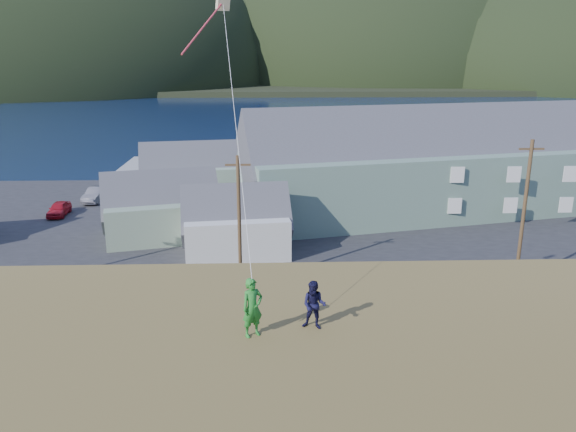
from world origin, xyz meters
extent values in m
plane|color=#0A1638|center=(0.00, 0.00, 0.00)|extent=(900.00, 900.00, 0.00)
cube|color=#4C3D19|center=(0.00, -2.00, 0.05)|extent=(110.00, 8.00, 0.10)
cube|color=#28282B|center=(0.00, 17.00, 0.06)|extent=(72.00, 36.00, 0.12)
cube|color=gray|center=(-6.00, 40.00, 0.45)|extent=(26.00, 14.00, 0.90)
cube|color=black|center=(0.00, 330.00, 1.00)|extent=(900.00, 320.00, 2.00)
ellipsoid|color=black|center=(-120.00, 260.00, 2.00)|extent=(260.00, 234.00, 143.00)
ellipsoid|color=black|center=(-20.00, 300.00, 2.00)|extent=(200.00, 180.00, 100.00)
ellipsoid|color=black|center=(70.00, 290.00, 2.00)|extent=(230.00, 207.00, 142.60)
cube|color=gray|center=(15.62, 19.36, 3.16)|extent=(36.77, 17.66, 6.07)
cube|color=#47474C|center=(15.62, 19.36, 7.81)|extent=(37.21, 17.53, 9.87)
cube|color=gray|center=(-8.79, 12.57, 1.72)|extent=(10.21, 8.01, 3.21)
cube|color=#47474C|center=(-8.79, 12.57, 4.13)|extent=(10.64, 7.93, 5.81)
cube|color=silver|center=(-2.32, 8.37, 1.67)|extent=(8.35, 6.41, 3.10)
cube|color=#47474C|center=(-2.32, 8.37, 4.00)|extent=(8.84, 6.37, 5.44)
cube|color=gray|center=(-8.30, 27.22, 1.75)|extent=(11.02, 7.65, 3.26)
cube|color=#47474C|center=(-8.30, 27.22, 4.30)|extent=(11.51, 7.66, 6.04)
cylinder|color=#47331E|center=(-1.70, 1.50, 4.55)|extent=(0.24, 0.24, 8.86)
cylinder|color=#47331E|center=(16.79, 1.50, 5.00)|extent=(0.24, 0.24, 9.76)
imported|color=#B41622|center=(-19.89, 19.39, 0.78)|extent=(1.72, 3.92, 1.31)
imported|color=#355F85|center=(2.24, 24.23, 0.83)|extent=(1.53, 4.33, 1.42)
imported|color=navy|center=(0.58, 17.84, 0.85)|extent=(2.12, 4.44, 1.47)
imported|color=black|center=(-3.94, 23.38, 0.88)|extent=(2.30, 4.62, 1.51)
imported|color=white|center=(-9.69, 22.57, 0.83)|extent=(2.15, 4.95, 1.42)
imported|color=slate|center=(-17.91, 24.68, 0.86)|extent=(1.99, 4.64, 1.49)
imported|color=#217C27|center=(-0.28, -18.36, 8.08)|extent=(0.77, 0.69, 1.76)
imported|color=black|center=(1.52, -17.96, 7.94)|extent=(0.85, 0.74, 1.48)
cube|color=beige|center=(-1.35, -11.56, 16.82)|extent=(0.58, 0.57, 0.60)
cylinder|color=#E03A46|center=(-1.95, -12.81, 15.92)|extent=(0.06, 0.06, 3.31)
cylinder|color=white|center=(-0.82, -14.96, 12.89)|extent=(0.02, 0.02, 10.45)
camera|label=1|loc=(0.23, -33.02, 15.05)|focal=35.00mm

